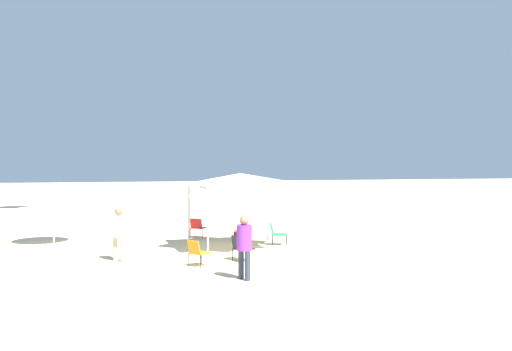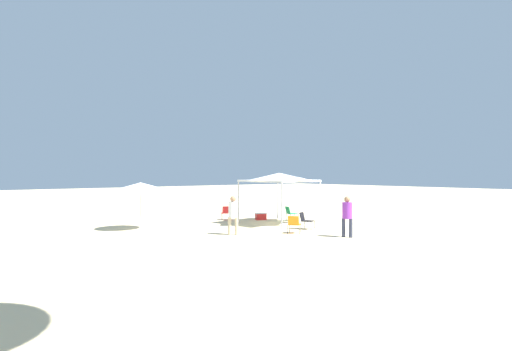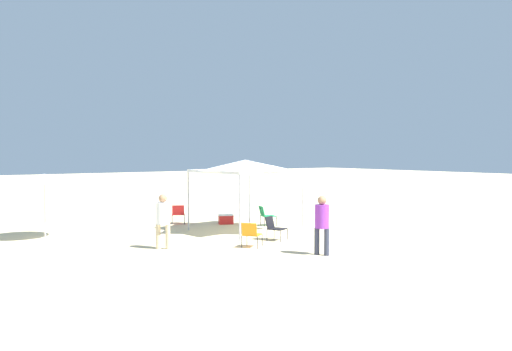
% 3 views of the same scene
% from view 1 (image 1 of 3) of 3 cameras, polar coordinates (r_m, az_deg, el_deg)
% --- Properties ---
extents(ground, '(120.00, 120.00, 0.10)m').
position_cam_1_polar(ground, '(20.28, 0.85, -7.80)').
color(ground, beige).
extents(canopy_tent, '(3.48, 3.51, 2.75)m').
position_cam_1_polar(canopy_tent, '(21.24, -1.52, -0.46)').
color(canopy_tent, '#B7B7BC').
rests_on(canopy_tent, ground).
extents(beach_umbrella, '(2.17, 2.17, 2.29)m').
position_cam_1_polar(beach_umbrella, '(23.65, -18.99, -1.21)').
color(beach_umbrella, silver).
rests_on(beach_umbrella, ground).
extents(folding_chair_right_of_tent, '(0.68, 0.75, 0.82)m').
position_cam_1_polar(folding_chair_right_of_tent, '(22.42, 1.99, -5.52)').
color(folding_chair_right_of_tent, black).
rests_on(folding_chair_right_of_tent, ground).
extents(folding_chair_facing_ocean, '(0.79, 0.81, 0.82)m').
position_cam_1_polar(folding_chair_facing_ocean, '(18.18, -5.62, -7.27)').
color(folding_chair_facing_ocean, black).
rests_on(folding_chair_facing_ocean, ground).
extents(folding_chair_left_of_tent, '(0.78, 0.72, 0.82)m').
position_cam_1_polar(folding_chair_left_of_tent, '(19.08, -1.40, -6.82)').
color(folding_chair_left_of_tent, black).
rests_on(folding_chair_left_of_tent, ground).
extents(folding_chair_near_cooler, '(0.79, 0.75, 0.82)m').
position_cam_1_polar(folding_chair_near_cooler, '(24.46, -5.66, -4.91)').
color(folding_chair_near_cooler, black).
rests_on(folding_chair_near_cooler, ground).
extents(cooler_box, '(0.63, 0.73, 0.40)m').
position_cam_1_polar(cooler_box, '(23.59, -1.35, -5.82)').
color(cooler_box, red).
rests_on(cooler_box, ground).
extents(person_far_stroller, '(0.44, 0.42, 1.75)m').
position_cam_1_polar(person_far_stroller, '(16.09, -1.14, -6.44)').
color(person_far_stroller, '#33384C').
rests_on(person_far_stroller, ground).
extents(person_near_umbrella, '(0.41, 0.41, 1.73)m').
position_cam_1_polar(person_near_umbrella, '(19.41, -13.10, -5.11)').
color(person_near_umbrella, '#C6B28C').
rests_on(person_near_umbrella, ground).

